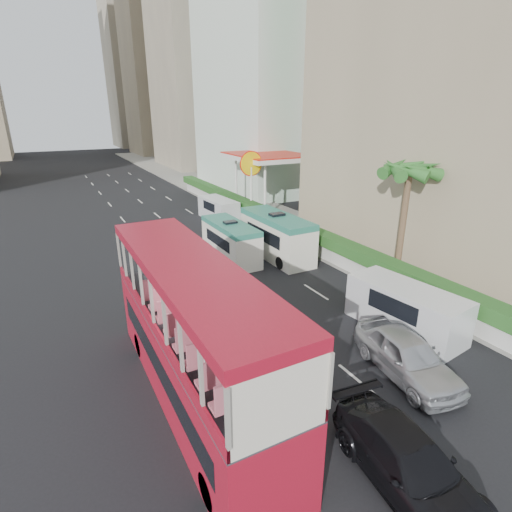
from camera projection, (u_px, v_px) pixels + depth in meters
ground_plane at (333, 351)px, 16.68m from camera, size 200.00×200.00×0.00m
double_decker_bus at (193, 334)px, 13.15m from camera, size 2.50×11.00×5.06m
car_silver_lane_a at (254, 328)px, 18.42m from camera, size 1.44×4.00×1.31m
car_silver_lane_b at (404, 374)px, 15.25m from camera, size 2.71×5.10×1.65m
car_black at (405, 483)px, 10.77m from camera, size 2.57×5.23×1.46m
van_asset at (234, 255)px, 27.73m from camera, size 2.28×4.50×1.22m
minibus_near at (231, 241)px, 26.55m from camera, size 1.88×5.62×2.49m
minibus_far at (277, 236)px, 26.98m from camera, size 2.20×6.48×2.87m
panel_van_near at (405, 309)px, 17.97m from camera, size 2.73×5.45×2.09m
panel_van_far at (219, 209)px, 36.32m from camera, size 2.22×4.86×1.90m
sidewalk at (249, 206)px, 41.32m from camera, size 6.00×120.00×0.18m
kerb_wall at (283, 231)px, 30.77m from camera, size 0.30×44.00×1.00m
hedge at (283, 220)px, 30.48m from camera, size 1.10×44.00×0.70m
palm_tree at (402, 226)px, 22.28m from camera, size 0.36×0.36×6.40m
shell_station at (268, 182)px, 39.19m from camera, size 6.50×8.00×5.50m
tower_mid at (204, 6)px, 63.98m from camera, size 16.00×16.00×50.00m
tower_far_a at (159, 46)px, 84.42m from camera, size 14.00×14.00×44.00m
tower_far_b at (137, 66)px, 103.30m from camera, size 14.00×14.00×40.00m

